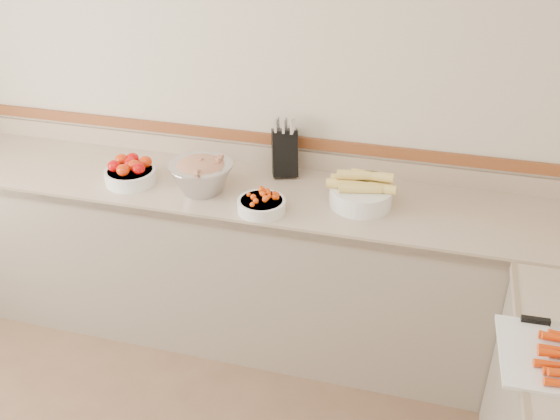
% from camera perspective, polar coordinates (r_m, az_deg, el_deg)
% --- Properties ---
extents(back_wall, '(4.00, 0.00, 4.00)m').
position_cam_1_polar(back_wall, '(3.31, -2.95, 10.78)').
color(back_wall, beige).
rests_on(back_wall, ground_plane).
extents(counter_back, '(4.00, 0.65, 1.08)m').
position_cam_1_polar(counter_back, '(3.42, -4.24, -4.53)').
color(counter_back, tan).
rests_on(counter_back, ground_plane).
extents(knife_block, '(0.18, 0.19, 0.32)m').
position_cam_1_polar(knife_block, '(3.26, 0.43, 5.38)').
color(knife_block, black).
rests_on(knife_block, counter_back).
extents(tomato_bowl, '(0.26, 0.26, 0.13)m').
position_cam_1_polar(tomato_bowl, '(3.30, -13.52, 3.40)').
color(tomato_bowl, white).
rests_on(tomato_bowl, counter_back).
extents(cherry_tomato_bowl, '(0.23, 0.23, 0.13)m').
position_cam_1_polar(cherry_tomato_bowl, '(2.95, -1.68, 0.63)').
color(cherry_tomato_bowl, white).
rests_on(cherry_tomato_bowl, counter_back).
extents(corn_bowl, '(0.34, 0.30, 0.18)m').
position_cam_1_polar(corn_bowl, '(3.01, 7.43, 1.64)').
color(corn_bowl, white).
rests_on(corn_bowl, counter_back).
extents(rhubarb_bowl, '(0.32, 0.32, 0.18)m').
position_cam_1_polar(rhubarb_bowl, '(3.12, -7.22, 3.26)').
color(rhubarb_bowl, '#B2B2BA').
rests_on(rhubarb_bowl, counter_back).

